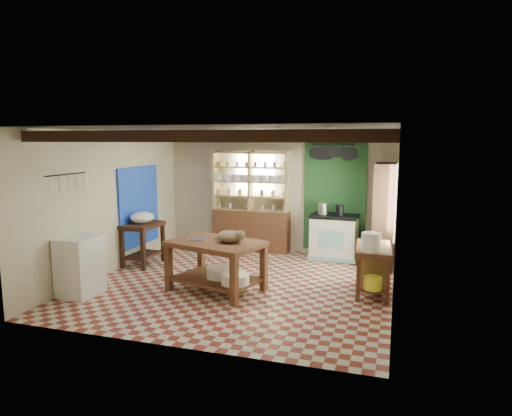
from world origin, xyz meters
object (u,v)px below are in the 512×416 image
(cat, at_px, (230,237))
(work_table, at_px, (216,266))
(right_counter, at_px, (373,270))
(prep_table, at_px, (143,244))
(white_cabinet, at_px, (80,266))
(stove, at_px, (334,237))

(cat, bearing_deg, work_table, -178.69)
(work_table, bearing_deg, cat, 11.31)
(right_counter, height_order, cat, cat)
(work_table, xyz_separation_m, right_counter, (2.43, 0.64, -0.03))
(right_counter, distance_m, cat, 2.34)
(prep_table, xyz_separation_m, cat, (2.20, -1.03, 0.50))
(prep_table, height_order, right_counter, prep_table)
(white_cabinet, relative_size, right_counter, 0.88)
(stove, bearing_deg, white_cabinet, -132.32)
(work_table, xyz_separation_m, cat, (0.25, -0.02, 0.51))
(stove, distance_m, cat, 2.96)
(stove, bearing_deg, right_counter, -62.43)
(white_cabinet, xyz_separation_m, cat, (2.22, 0.81, 0.45))
(white_cabinet, xyz_separation_m, right_counter, (4.40, 1.47, -0.08))
(work_table, relative_size, stove, 1.55)
(cat, bearing_deg, right_counter, 22.48)
(prep_table, relative_size, right_counter, 0.78)
(prep_table, height_order, white_cabinet, white_cabinet)
(prep_table, distance_m, right_counter, 4.40)
(work_table, height_order, right_counter, work_table)
(prep_table, xyz_separation_m, white_cabinet, (-0.02, -1.84, 0.05))
(prep_table, distance_m, white_cabinet, 1.84)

